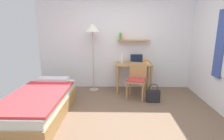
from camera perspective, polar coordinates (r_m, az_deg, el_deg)
name	(u,v)px	position (r m, az deg, el deg)	size (l,w,h in m)	color
ground_plane	(119,122)	(3.39, 2.27, -16.20)	(5.28, 5.28, 0.00)	brown
wall_back	(118,41)	(4.99, 1.98, 9.08)	(4.40, 0.27, 2.60)	white
bed	(40,104)	(3.77, -21.85, -9.99)	(0.99, 2.04, 0.54)	#B2844C
desk	(134,69)	(4.79, 6.86, 0.43)	(0.95, 0.59, 0.76)	#B2844C
desk_chair	(137,79)	(4.32, 7.89, -2.70)	(0.55, 0.53, 0.86)	#B2844C
standing_lamp	(93,31)	(4.69, -6.18, 12.08)	(0.38, 0.38, 1.79)	#B2A893
laptop	(137,61)	(4.82, 7.84, 2.94)	(0.33, 0.23, 0.22)	black
water_bottle	(122,59)	(4.71, 3.18, 3.56)	(0.06, 0.06, 0.23)	silver
book_stack	(146,62)	(4.83, 10.62, 2.59)	(0.18, 0.24, 0.07)	silver
handbag	(153,96)	(4.24, 12.92, -7.97)	(0.30, 0.12, 0.44)	#232328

